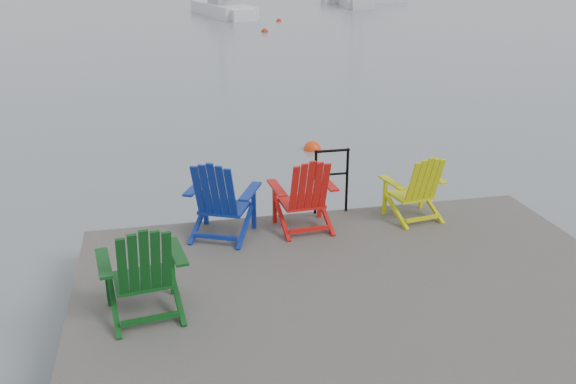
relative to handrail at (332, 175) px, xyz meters
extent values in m
plane|color=slate|center=(-0.25, -2.45, -1.04)|extent=(400.00, 400.00, 0.00)
cube|color=#2D2928|center=(-0.25, -2.45, -0.64)|extent=(6.00, 5.00, 0.20)
cylinder|color=black|center=(-2.95, -0.25, -1.34)|extent=(0.26, 0.26, 1.20)
cylinder|color=black|center=(-0.25, -0.25, -1.34)|extent=(0.26, 0.26, 1.20)
cylinder|color=black|center=(2.45, -0.25, -1.34)|extent=(0.26, 0.26, 1.20)
cylinder|color=black|center=(-0.22, 0.00, -0.09)|extent=(0.04, 0.04, 0.90)
cylinder|color=black|center=(0.22, 0.00, -0.09)|extent=(0.04, 0.04, 0.90)
cylinder|color=black|center=(0.00, 0.00, 0.34)|extent=(0.48, 0.04, 0.04)
cylinder|color=black|center=(0.00, 0.00, 0.01)|extent=(0.44, 0.03, 0.03)
cube|color=#0B4013|center=(-2.48, -1.99, -0.21)|extent=(0.60, 0.55, 0.04)
cube|color=#0B4013|center=(-2.83, -1.84, -0.26)|extent=(0.06, 0.06, 0.57)
cube|color=#0B4013|center=(-2.20, -1.74, -0.26)|extent=(0.06, 0.06, 0.57)
cube|color=#0B4013|center=(-2.82, -2.06, 0.04)|extent=(0.21, 0.63, 0.03)
cube|color=#0B4013|center=(-2.14, -1.96, 0.04)|extent=(0.21, 0.63, 0.03)
cube|color=#0B4013|center=(-2.44, -2.32, 0.13)|extent=(0.53, 0.33, 0.70)
cube|color=navy|center=(-1.49, -0.35, -0.21)|extent=(0.70, 0.67, 0.04)
cube|color=navy|center=(-1.70, -0.03, -0.25)|extent=(0.07, 0.07, 0.58)
cube|color=navy|center=(-1.11, -0.30, -0.25)|extent=(0.07, 0.07, 0.58)
cube|color=navy|center=(-1.82, -0.22, 0.05)|extent=(0.38, 0.62, 0.03)
cube|color=navy|center=(-1.18, -0.52, 0.05)|extent=(0.38, 0.62, 0.03)
cube|color=navy|center=(-1.63, -0.66, 0.14)|extent=(0.57, 0.45, 0.71)
cube|color=red|center=(-0.49, -0.35, -0.22)|extent=(0.55, 0.50, 0.04)
cube|color=red|center=(-0.82, -0.18, -0.27)|extent=(0.05, 0.05, 0.55)
cube|color=red|center=(-0.20, -0.14, -0.27)|extent=(0.05, 0.05, 0.55)
cube|color=red|center=(-0.83, -0.39, 0.03)|extent=(0.15, 0.61, 0.03)
cube|color=red|center=(-0.16, -0.35, 0.03)|extent=(0.15, 0.61, 0.03)
cube|color=red|center=(-0.47, -0.67, 0.11)|extent=(0.50, 0.28, 0.68)
cube|color=#C4CA0B|center=(1.01, -0.35, -0.24)|extent=(0.55, 0.50, 0.04)
cube|color=#C4CA0B|center=(0.70, -0.22, -0.28)|extent=(0.05, 0.05, 0.51)
cube|color=#C4CA0B|center=(1.27, -0.13, -0.28)|extent=(0.05, 0.05, 0.51)
cube|color=#C4CA0B|center=(0.70, -0.41, -0.01)|extent=(0.19, 0.57, 0.03)
cube|color=#C4CA0B|center=(1.32, -0.32, -0.01)|extent=(0.19, 0.57, 0.03)
cube|color=#C4CA0B|center=(1.05, -0.64, 0.06)|extent=(0.48, 0.30, 0.63)
cube|color=silver|center=(2.61, 36.14, -0.79)|extent=(3.80, 8.83, 1.10)
cube|color=#9E9EA3|center=(2.69, 35.72, -0.09)|extent=(2.01, 2.82, 0.55)
cube|color=silver|center=(14.36, 43.16, -0.79)|extent=(3.48, 8.46, 1.10)
cube|color=#BCBCC0|center=(16.35, 45.94, -0.79)|extent=(6.94, 2.42, 1.10)
sphere|color=#E83D0D|center=(0.89, 4.44, -1.04)|extent=(0.37, 0.37, 0.37)
sphere|color=red|center=(3.70, 25.75, -1.04)|extent=(0.38, 0.38, 0.38)
sphere|color=red|center=(5.61, 31.32, -1.04)|extent=(0.33, 0.33, 0.33)
sphere|color=red|center=(3.58, 37.55, -1.04)|extent=(0.35, 0.35, 0.35)
camera|label=1|loc=(-2.21, -7.41, 2.74)|focal=38.00mm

